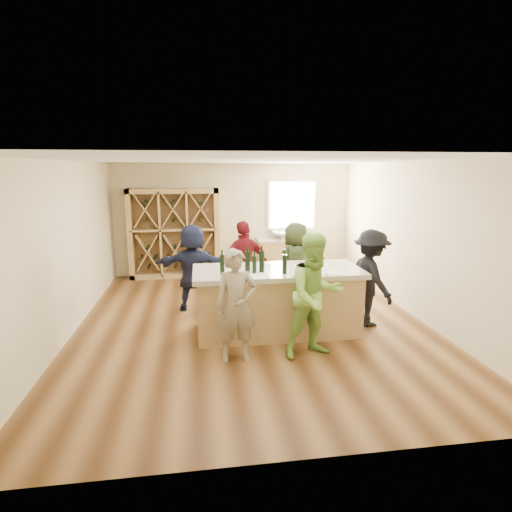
{
  "coord_description": "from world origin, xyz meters",
  "views": [
    {
      "loc": [
        -0.87,
        -6.65,
        2.67
      ],
      "look_at": [
        0.1,
        0.2,
        1.15
      ],
      "focal_mm": 28.0,
      "sensor_mm": 36.0,
      "label": 1
    }
  ],
  "objects": [
    {
      "name": "floor",
      "position": [
        0.0,
        0.0,
        -0.05
      ],
      "size": [
        6.0,
        7.0,
        0.1
      ],
      "primitive_type": "cube",
      "color": "brown",
      "rests_on": "ground"
    },
    {
      "name": "ceiling",
      "position": [
        0.0,
        0.0,
        2.85
      ],
      "size": [
        6.0,
        7.0,
        0.1
      ],
      "primitive_type": "cube",
      "color": "white",
      "rests_on": "ground"
    },
    {
      "name": "wall_back",
      "position": [
        0.0,
        3.55,
        1.4
      ],
      "size": [
        6.0,
        0.1,
        2.8
      ],
      "primitive_type": "cube",
      "color": "beige",
      "rests_on": "ground"
    },
    {
      "name": "wall_front",
      "position": [
        0.0,
        -3.55,
        1.4
      ],
      "size": [
        6.0,
        0.1,
        2.8
      ],
      "primitive_type": "cube",
      "color": "beige",
      "rests_on": "ground"
    },
    {
      "name": "wall_left",
      "position": [
        -3.05,
        0.0,
        1.4
      ],
      "size": [
        0.1,
        7.0,
        2.8
      ],
      "primitive_type": "cube",
      "color": "beige",
      "rests_on": "ground"
    },
    {
      "name": "wall_right",
      "position": [
        3.05,
        0.0,
        1.4
      ],
      "size": [
        0.1,
        7.0,
        2.8
      ],
      "primitive_type": "cube",
      "color": "beige",
      "rests_on": "ground"
    },
    {
      "name": "window_frame",
      "position": [
        1.5,
        3.47,
        1.75
      ],
      "size": [
        1.3,
        0.06,
        1.3
      ],
      "primitive_type": "cube",
      "color": "white",
      "rests_on": "wall_back"
    },
    {
      "name": "window_pane",
      "position": [
        1.5,
        3.44,
        1.75
      ],
      "size": [
        1.18,
        0.01,
        1.18
      ],
      "primitive_type": "cube",
      "color": "white",
      "rests_on": "wall_back"
    },
    {
      "name": "wine_rack",
      "position": [
        -1.5,
        3.27,
        1.1
      ],
      "size": [
        2.2,
        0.45,
        2.2
      ],
      "primitive_type": "cube",
      "color": "tan",
      "rests_on": "floor"
    },
    {
      "name": "back_counter_base",
      "position": [
        1.4,
        3.2,
        0.43
      ],
      "size": [
        1.6,
        0.58,
        0.86
      ],
      "primitive_type": "cube",
      "color": "tan",
      "rests_on": "floor"
    },
    {
      "name": "back_counter_top",
      "position": [
        1.4,
        3.2,
        0.89
      ],
      "size": [
        1.7,
        0.62,
        0.06
      ],
      "primitive_type": "cube",
      "color": "#B8AB97",
      "rests_on": "back_counter_base"
    },
    {
      "name": "sink",
      "position": [
        1.2,
        3.2,
        1.01
      ],
      "size": [
        0.54,
        0.54,
        0.19
      ],
      "primitive_type": "imported",
      "color": "silver",
      "rests_on": "back_counter_top"
    },
    {
      "name": "faucet",
      "position": [
        1.2,
        3.38,
        1.07
      ],
      "size": [
        0.02,
        0.02,
        0.3
      ],
      "primitive_type": "cylinder",
      "color": "silver",
      "rests_on": "back_counter_top"
    },
    {
      "name": "tasting_counter_base",
      "position": [
        0.35,
        -0.5,
        0.5
      ],
      "size": [
        2.6,
        1.0,
        1.0
      ],
      "primitive_type": "cube",
      "color": "tan",
      "rests_on": "floor"
    },
    {
      "name": "tasting_counter_top",
      "position": [
        0.35,
        -0.5,
        1.04
      ],
      "size": [
        2.72,
        1.12,
        0.08
      ],
      "primitive_type": "cube",
      "color": "#B8AB97",
      "rests_on": "tasting_counter_base"
    },
    {
      "name": "wine_bottle_a",
      "position": [
        -0.55,
        -0.68,
        1.23
      ],
      "size": [
        0.08,
        0.08,
        0.3
      ],
      "primitive_type": "cylinder",
      "rotation": [
        0.0,
        0.0,
        -0.12
      ],
      "color": "black",
      "rests_on": "tasting_counter_top"
    },
    {
      "name": "wine_bottle_b",
      "position": [
        -0.38,
        -0.72,
        1.24
      ],
      "size": [
        0.08,
        0.08,
        0.32
      ],
      "primitive_type": "cylinder",
      "rotation": [
        0.0,
        0.0,
        0.04
      ],
      "color": "black",
      "rests_on": "tasting_counter_top"
    },
    {
      "name": "wine_bottle_c",
      "position": [
        -0.15,
        -0.64,
        1.25
      ],
      "size": [
        0.1,
        0.1,
        0.33
      ],
      "primitive_type": "cylinder",
      "rotation": [
        0.0,
        0.0,
        -0.28
      ],
      "color": "black",
      "rests_on": "tasting_counter_top"
    },
    {
      "name": "wine_bottle_d",
      "position": [
        -0.05,
        -0.71,
        1.21
      ],
      "size": [
        0.07,
        0.07,
        0.27
      ],
      "primitive_type": "cylinder",
      "rotation": [
        0.0,
        0.0,
        0.07
      ],
      "color": "black",
      "rests_on": "tasting_counter_top"
    },
    {
      "name": "wine_bottle_e",
      "position": [
        0.07,
        -0.65,
        1.25
      ],
      "size": [
        0.09,
        0.09,
        0.34
      ],
      "primitive_type": "cylinder",
      "rotation": [
        0.0,
        0.0,
        0.03
      ],
      "color": "black",
      "rests_on": "tasting_counter_top"
    },
    {
      "name": "wine_glass_a",
      "position": [
        0.11,
        -1.0,
        1.18
      ],
      "size": [
        0.09,
        0.09,
        0.19
      ],
      "primitive_type": "cone",
      "rotation": [
        0.0,
        0.0,
        0.27
      ],
      "color": "white",
      "rests_on": "tasting_counter_top"
    },
    {
      "name": "wine_glass_b",
      "position": [
        0.52,
        -0.98,
        1.17
      ],
      "size": [
        0.08,
        0.08,
        0.18
      ],
      "primitive_type": "cone",
      "rotation": [
        0.0,
        0.0,
        -0.12
      ],
      "color": "white",
      "rests_on": "tasting_counter_top"
    },
    {
      "name": "wine_glass_c",
      "position": [
        1.02,
        -0.98,
        1.18
      ],
      "size": [
        0.08,
        0.08,
        0.2
      ],
      "primitive_type": "cone",
      "rotation": [
        0.0,
        0.0,
        -0.06
      ],
      "color": "white",
      "rests_on": "tasting_counter_top"
    },
    {
      "name": "wine_glass_d",
      "position": [
        0.82,
        -0.66,
        1.18
      ],
      "size": [
        0.08,
        0.08,
        0.19
      ],
      "primitive_type": "cone",
      "rotation": [
        0.0,
        0.0,
        0.17
      ],
      "color": "white",
      "rests_on": "tasting_counter_top"
    },
    {
      "name": "tasting_menu_a",
      "position": [
        -0.02,
        -0.9,
        1.08
      ],
      "size": [
        0.3,
        0.36,
        0.0
      ],
      "primitive_type": "cube",
      "rotation": [
        0.0,
        0.0,
        0.23
      ],
      "color": "white",
      "rests_on": "tasting_counter_top"
    },
    {
      "name": "tasting_menu_b",
      "position": [
        0.62,
        -0.93,
        1.08
      ],
      "size": [
        0.31,
        0.34,
        0.0
      ],
      "primitive_type": "cube",
      "rotation": [
        0.0,
        0.0,
        0.43
      ],
      "color": "white",
      "rests_on": "tasting_counter_top"
    },
    {
      "name": "tasting_menu_c",
      "position": [
        1.2,
        -0.88,
        1.08
      ],
      "size": [
        0.22,
        0.29,
        0.0
      ],
      "primitive_type": "cube",
      "rotation": [
        0.0,
        0.0,
        0.03
      ],
      "color": "white",
      "rests_on": "tasting_counter_top"
    },
    {
      "name": "person_near_left",
      "position": [
        -0.4,
        -1.4,
        0.8
      ],
      "size": [
        0.61,
        0.46,
        1.61
      ],
      "primitive_type": "imported",
      "rotation": [
        0.0,
        0.0,
        0.05
      ],
      "color": "gray",
      "rests_on": "floor"
    },
    {
      "name": "person_near_right",
      "position": [
        0.72,
        -1.42,
        0.9
      ],
      "size": [
        0.97,
        0.67,
        1.8
      ],
      "primitive_type": "imported",
      "rotation": [
        0.0,
        0.0,
        0.24
      ],
      "color": "#8CC64C",
      "rests_on": "floor"
    },
    {
      "name": "person_server",
      "position": [
        2.0,
        -0.39,
        0.84
      ],
      "size": [
        0.68,
        1.15,
        1.67
      ],
      "primitive_type": "imported",
      "rotation": [
        0.0,
        0.0,
        1.75
      ],
      "color": "black",
      "rests_on": "floor"
    },
    {
      "name": "person_far_mid",
      "position": [
        -0.05,
        0.75,
        0.85
      ],
      "size": [
        1.12,
        0.82,
        1.71
      ],
      "primitive_type": "imported",
      "rotation": [
        0.0,
        0.0,
        3.48
      ],
      "color": "#590F14",
      "rests_on": "floor"
    },
    {
      "name": "person_far_right",
      "position": [
        0.99,
        0.85,
        0.82
      ],
      "size": [
        0.95,
        0.83,
        1.65
      ],
      "primitive_type": "imported",
      "rotation": [
        0.0,
        0.0,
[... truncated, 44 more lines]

